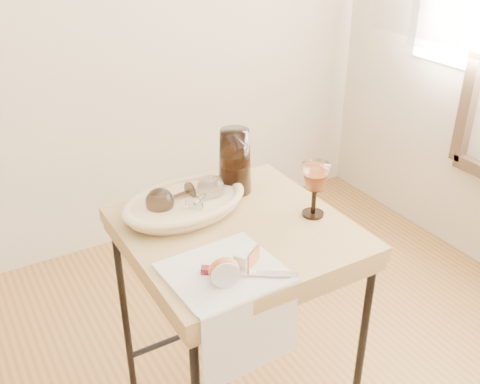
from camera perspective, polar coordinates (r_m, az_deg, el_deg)
side_table at (r=1.80m, az=-0.33°, el=-14.11°), size 0.61×0.61×0.77m
tea_towel at (r=1.38m, az=-1.68°, el=-8.22°), size 0.29×0.26×0.01m
bread_basket at (r=1.63m, az=-5.66°, el=-1.41°), size 0.38×0.29×0.05m
goblet_lying_a at (r=1.61m, az=-6.93°, el=-0.52°), size 0.15×0.10×0.08m
goblet_lying_b at (r=1.61m, az=-3.77°, el=-0.31°), size 0.16×0.15×0.09m
pitcher at (r=1.71m, az=-0.55°, el=3.23°), size 0.23×0.27×0.25m
wine_goblet at (r=1.59m, az=7.71°, el=0.22°), size 0.09×0.09×0.17m
apple_half at (r=1.32m, az=-1.67°, el=-8.07°), size 0.08×0.06×0.07m
apple_wedge at (r=1.39m, az=0.53°, el=-6.81°), size 0.07×0.06×0.04m
table_knife at (r=1.36m, az=0.58°, el=-8.19°), size 0.21×0.15×0.02m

